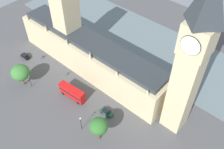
{
  "coord_description": "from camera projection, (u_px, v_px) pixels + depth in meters",
  "views": [
    {
      "loc": [
        47.71,
        54.57,
        71.29
      ],
      "look_at": [
        1.0,
        13.38,
        7.58
      ],
      "focal_mm": 40.79,
      "sensor_mm": 36.0,
      "label": 1
    }
  ],
  "objects": [
    {
      "name": "plane_tree_kerbside",
      "position": [
        20.0,
        73.0,
        91.72
      ],
      "size": [
        6.78,
        6.78,
        9.08
      ],
      "color": "brown",
      "rests_on": "ground"
    },
    {
      "name": "pedestrian_trailing",
      "position": [
        67.0,
        73.0,
        99.13
      ],
      "size": [
        0.63,
        0.68,
        1.61
      ],
      "rotation": [
        0.0,
        0.0,
        3.74
      ],
      "color": "#336B60",
      "rests_on": "ground"
    },
    {
      "name": "clock_tower",
      "position": [
        191.0,
        62.0,
        64.82
      ],
      "size": [
        7.44,
        7.44,
        52.66
      ],
      "color": "#CCBA8E",
      "rests_on": "ground"
    },
    {
      "name": "car_dark_green_far_end",
      "position": [
        106.0,
        112.0,
        86.02
      ],
      "size": [
        2.38,
        4.96,
        1.74
      ],
      "rotation": [
        0.0,
        0.0,
        0.11
      ],
      "color": "#19472D",
      "rests_on": "ground"
    },
    {
      "name": "river_thames",
      "position": [
        133.0,
        37.0,
        116.34
      ],
      "size": [
        32.54,
        123.19,
        0.25
      ],
      "primitive_type": "cube",
      "color": "slate",
      "rests_on": "ground"
    },
    {
      "name": "car_black_leading",
      "position": [
        25.0,
        56.0,
        106.02
      ],
      "size": [
        1.88,
        4.3,
        1.74
      ],
      "rotation": [
        0.0,
        0.0,
        0.01
      ],
      "color": "black",
      "rests_on": "ground"
    },
    {
      "name": "plane_tree_midblock",
      "position": [
        99.0,
        126.0,
        74.98
      ],
      "size": [
        5.73,
        5.73,
        9.47
      ],
      "color": "brown",
      "rests_on": "ground"
    },
    {
      "name": "street_lamp_near_tower",
      "position": [
        29.0,
        79.0,
        92.51
      ],
      "size": [
        0.56,
        0.56,
        5.6
      ],
      "color": "black",
      "rests_on": "ground"
    },
    {
      "name": "ground_plane",
      "position": [
        89.0,
        71.0,
        101.23
      ],
      "size": [
        136.88,
        136.88,
        0.0
      ],
      "primitive_type": "plane",
      "color": "#4C4C4F"
    },
    {
      "name": "double_decker_bus_corner",
      "position": [
        72.0,
        92.0,
        89.87
      ],
      "size": [
        3.37,
        10.67,
        4.75
      ],
      "rotation": [
        0.0,
        0.0,
        0.08
      ],
      "color": "red",
      "rests_on": "ground"
    },
    {
      "name": "street_lamp_under_trees",
      "position": [
        81.0,
        121.0,
        79.29
      ],
      "size": [
        0.56,
        0.56,
        6.2
      ],
      "color": "black",
      "rests_on": "ground"
    },
    {
      "name": "pedestrian_opposite_hall",
      "position": [
        43.0,
        56.0,
        106.03
      ],
      "size": [
        0.59,
        0.67,
        1.65
      ],
      "rotation": [
        0.0,
        0.0,
        3.48
      ],
      "color": "navy",
      "rests_on": "ground"
    },
    {
      "name": "parliament_building",
      "position": [
        88.0,
        51.0,
        97.29
      ],
      "size": [
        12.95,
        66.88,
        29.96
      ],
      "color": "#CCBA8E",
      "rests_on": "ground"
    }
  ]
}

